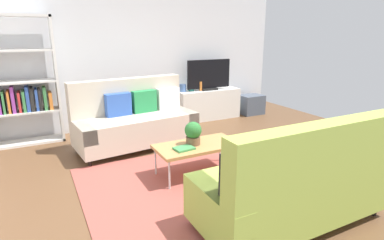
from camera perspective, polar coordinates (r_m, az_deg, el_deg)
The scene contains 15 objects.
ground_plane at distance 4.15m, azimuth 1.66°, elevation -10.31°, with size 7.68×7.68×0.00m, color brown.
wall_far at distance 6.34m, azimuth -10.79°, elevation 12.07°, with size 6.40×0.12×2.90m, color silver.
area_rug at distance 4.04m, azimuth 1.71°, elevation -11.01°, with size 2.90×2.20×0.01m, color #9E4C42.
couch_beige at distance 5.16m, azimuth -10.39°, elevation 0.07°, with size 1.98×1.04×1.10m.
couch_green at distance 3.16m, azimuth 18.31°, elevation -11.00°, with size 1.90×0.84×1.10m.
coffee_table at distance 4.06m, azimuth 1.00°, elevation -4.86°, with size 1.10×0.56×0.42m.
tv_console at distance 6.79m, azimuth 2.94°, elevation 2.90°, with size 1.40×0.44×0.64m, color silver.
tv at distance 6.66m, azimuth 3.10°, elevation 8.18°, with size 1.00×0.20×0.64m.
bookshelf at distance 5.81m, azimuth -28.65°, elevation 5.20°, with size 1.10×0.36×2.10m.
storage_trunk at distance 7.34m, azimuth 10.79°, elevation 2.81°, with size 0.52×0.40×0.44m, color #4C5666.
potted_plant at distance 4.01m, azimuth 0.21°, elevation -2.35°, with size 0.22×0.22×0.30m.
table_book_0 at distance 3.89m, azimuth -1.48°, elevation -5.21°, with size 0.24×0.18×0.03m, color #3F8C4C.
vase_0 at distance 6.49m, azimuth -1.70°, elevation 5.89°, with size 0.14×0.14×0.15m, color #4C72B2.
vase_1 at distance 6.58m, azimuth -0.14°, elevation 5.94°, with size 0.12×0.12×0.13m, color #33B29E.
bottle_0 at distance 6.58m, azimuth 1.60°, elevation 6.20°, with size 0.06×0.06×0.19m, color orange.
Camera 1 is at (-1.81, -3.26, 1.82)m, focal length 29.12 mm.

